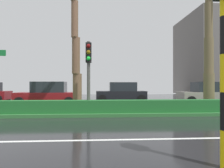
% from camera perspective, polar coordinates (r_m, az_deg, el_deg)
% --- Properties ---
extents(ground_plane, '(90.00, 42.00, 0.10)m').
position_cam_1_polar(ground_plane, '(13.45, -21.03, -6.80)').
color(ground_plane, black).
extents(median_strip, '(85.50, 4.00, 0.15)m').
position_cam_1_polar(median_strip, '(12.49, -22.39, -6.73)').
color(median_strip, '#2D6B33').
rests_on(median_strip, ground_plane).
extents(median_hedge, '(76.50, 0.70, 0.60)m').
position_cam_1_polar(median_hedge, '(11.14, -24.69, -5.57)').
color(median_hedge, '#1E6028').
rests_on(median_hedge, median_strip).
extents(traffic_signal_median_right, '(0.28, 0.43, 3.47)m').
position_cam_1_polar(traffic_signal_median_right, '(10.54, -6.26, 5.46)').
color(traffic_signal_median_right, '#4C4C47').
rests_on(traffic_signal_median_right, median_strip).
extents(traffic_signal_foreground, '(0.28, 0.43, 4.07)m').
position_cam_1_polar(traffic_signal_foreground, '(4.53, 27.68, 16.59)').
color(traffic_signal_foreground, yellow).
rests_on(traffic_signal_foreground, ground_plane).
extents(car_in_traffic_third, '(4.30, 2.02, 1.72)m').
position_cam_1_polar(car_in_traffic_third, '(16.00, -16.71, -2.62)').
color(car_in_traffic_third, maroon).
rests_on(car_in_traffic_third, ground_plane).
extents(car_in_traffic_fourth, '(4.30, 2.02, 1.72)m').
position_cam_1_polar(car_in_traffic_fourth, '(18.71, 2.53, -2.29)').
color(car_in_traffic_fourth, black).
rests_on(car_in_traffic_fourth, ground_plane).
extents(car_in_traffic_fifth, '(4.30, 2.02, 1.72)m').
position_cam_1_polar(car_in_traffic_fifth, '(18.03, 24.16, -2.34)').
color(car_in_traffic_fifth, gray).
rests_on(car_in_traffic_fifth, ground_plane).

